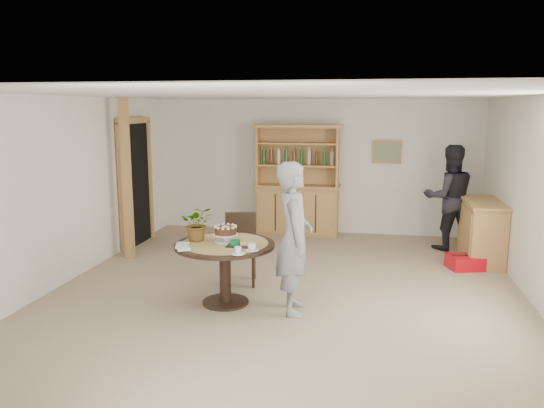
{
  "coord_description": "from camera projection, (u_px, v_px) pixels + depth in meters",
  "views": [
    {
      "loc": [
        1.03,
        -6.4,
        2.36
      ],
      "look_at": [
        -0.29,
        0.59,
        1.05
      ],
      "focal_mm": 35.0,
      "sensor_mm": 36.0,
      "label": 1
    }
  ],
  "objects": [
    {
      "name": "ground",
      "position": [
        285.0,
        293.0,
        6.8
      ],
      "size": [
        7.0,
        7.0,
        0.0
      ],
      "primitive_type": "plane",
      "color": "tan",
      "rests_on": "ground"
    },
    {
      "name": "room_shell",
      "position": [
        286.0,
        158.0,
        6.49
      ],
      "size": [
        6.04,
        7.04,
        2.52
      ],
      "color": "white",
      "rests_on": "ground"
    },
    {
      "name": "doorway",
      "position": [
        135.0,
        181.0,
        9.06
      ],
      "size": [
        0.13,
        1.1,
        2.18
      ],
      "color": "black",
      "rests_on": "ground"
    },
    {
      "name": "pine_post",
      "position": [
        127.0,
        179.0,
        8.22
      ],
      "size": [
        0.12,
        0.12,
        2.5
      ],
      "primitive_type": "cube",
      "color": "tan",
      "rests_on": "ground"
    },
    {
      "name": "hutch",
      "position": [
        298.0,
        198.0,
        9.86
      ],
      "size": [
        1.62,
        0.54,
        2.04
      ],
      "color": "tan",
      "rests_on": "ground"
    },
    {
      "name": "sideboard",
      "position": [
        482.0,
        231.0,
        8.15
      ],
      "size": [
        0.54,
        1.26,
        0.94
      ],
      "color": "tan",
      "rests_on": "ground"
    },
    {
      "name": "dining_table",
      "position": [
        225.0,
        255.0,
        6.34
      ],
      "size": [
        1.2,
        1.2,
        0.76
      ],
      "color": "black",
      "rests_on": "ground"
    },
    {
      "name": "dining_chair",
      "position": [
        240.0,
        244.0,
        7.16
      ],
      "size": [
        0.49,
        0.49,
        0.95
      ],
      "rotation": [
        0.0,
        0.0,
        0.19
      ],
      "color": "black",
      "rests_on": "ground"
    },
    {
      "name": "birthday_cake",
      "position": [
        226.0,
        232.0,
        6.34
      ],
      "size": [
        0.3,
        0.3,
        0.2
      ],
      "color": "white",
      "rests_on": "dining_table"
    },
    {
      "name": "flower_vase",
      "position": [
        198.0,
        223.0,
        6.39
      ],
      "size": [
        0.47,
        0.44,
        0.42
      ],
      "primitive_type": "imported",
      "rotation": [
        0.0,
        0.0,
        0.35
      ],
      "color": "#3F7233",
      "rests_on": "dining_table"
    },
    {
      "name": "gift_tray",
      "position": [
        240.0,
        244.0,
        6.15
      ],
      "size": [
        0.3,
        0.2,
        0.08
      ],
      "color": "black",
      "rests_on": "dining_table"
    },
    {
      "name": "coffee_cup_a",
      "position": [
        252.0,
        247.0,
        5.97
      ],
      "size": [
        0.15,
        0.15,
        0.09
      ],
      "color": "white",
      "rests_on": "dining_table"
    },
    {
      "name": "coffee_cup_b",
      "position": [
        238.0,
        251.0,
        5.82
      ],
      "size": [
        0.15,
        0.15,
        0.08
      ],
      "color": "white",
      "rests_on": "dining_table"
    },
    {
      "name": "napkins",
      "position": [
        183.0,
        247.0,
        6.08
      ],
      "size": [
        0.24,
        0.33,
        0.03
      ],
      "color": "white",
      "rests_on": "dining_table"
    },
    {
      "name": "teen_boy",
      "position": [
        294.0,
        238.0,
        6.04
      ],
      "size": [
        0.54,
        0.71,
        1.76
      ],
      "primitive_type": "imported",
      "rotation": [
        0.0,
        0.0,
        1.76
      ],
      "color": "gray",
      "rests_on": "ground"
    },
    {
      "name": "adult_person",
      "position": [
        449.0,
        198.0,
        8.77
      ],
      "size": [
        0.97,
        0.82,
        1.75
      ],
      "primitive_type": "imported",
      "rotation": [
        0.0,
        0.0,
        3.34
      ],
      "color": "black",
      "rests_on": "ground"
    },
    {
      "name": "red_suitcase",
      "position": [
        469.0,
        262.0,
        7.82
      ],
      "size": [
        0.69,
        0.55,
        0.21
      ],
      "rotation": [
        0.0,
        0.0,
        0.28
      ],
      "color": "red",
      "rests_on": "ground"
    }
  ]
}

